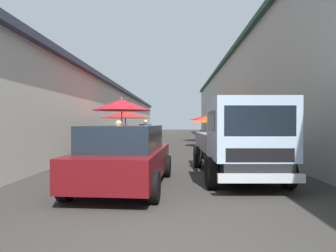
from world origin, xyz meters
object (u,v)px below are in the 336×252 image
plastic_stool (215,151)px  vendor_by_crates (119,141)px  fruit_stall_near_left (125,122)px  fruit_stall_mid_lane (211,122)px  vendor_in_shade (146,133)px  fruit_stall_far_left (205,120)px  hatchback_car (125,156)px  fruit_stall_far_right (121,113)px  delivery_truck (242,142)px

plastic_stool → vendor_by_crates: bearing=130.4°
fruit_stall_near_left → fruit_stall_mid_lane: fruit_stall_near_left is taller
vendor_in_shade → plastic_stool: size_ratio=3.83×
fruit_stall_far_left → hatchback_car: fruit_stall_far_left is taller
fruit_stall_far_right → fruit_stall_mid_lane: 8.63m
fruit_stall_far_left → delivery_truck: 16.10m
vendor_by_crates → vendor_in_shade: size_ratio=0.96×
fruit_stall_near_left → vendor_in_shade: size_ratio=1.47×
hatchback_car → vendor_by_crates: 2.49m
fruit_stall_far_left → fruit_stall_mid_lane: (-5.29, 0.13, -0.11)m
delivery_truck → fruit_stall_mid_lane: bearing=-2.6°
fruit_stall_far_left → plastic_stool: bearing=176.5°
fruit_stall_far_right → hatchback_car: (-3.85, -0.85, -1.14)m
fruit_stall_far_left → fruit_stall_far_right: size_ratio=1.12×
delivery_truck → fruit_stall_far_right: bearing=48.8°
fruit_stall_mid_lane → delivery_truck: (-10.78, 0.50, -0.54)m
delivery_truck → vendor_by_crates: size_ratio=3.12×
fruit_stall_near_left → vendor_in_shade: 1.62m
fruit_stall_far_left → fruit_stall_mid_lane: 5.30m
fruit_stall_far_right → delivery_truck: bearing=-131.2°
fruit_stall_mid_lane → hatchback_car: (-11.38, 3.36, -0.84)m
hatchback_car → fruit_stall_far_left: bearing=-11.8°
vendor_in_shade → plastic_stool: 4.12m
fruit_stall_far_left → delivery_truck: bearing=177.8°
fruit_stall_near_left → hatchback_car: (-6.62, -1.22, -0.81)m
fruit_stall_near_left → fruit_stall_far_right: bearing=-172.4°
fruit_stall_mid_lane → vendor_in_shade: bearing=133.3°
fruit_stall_far_right → hatchback_car: 4.11m
fruit_stall_far_left → delivery_truck: (-16.07, 0.62, -0.64)m
vendor_in_shade → hatchback_car: bearing=-177.3°
fruit_stall_far_right → vendor_by_crates: (-1.46, -0.22, -0.96)m
fruit_stall_far_right → fruit_stall_near_left: size_ratio=1.00×
fruit_stall_mid_lane → vendor_in_shade: size_ratio=1.59×
vendor_by_crates → delivery_truck: bearing=-117.1°
fruit_stall_far_left → plastic_stool: (-11.36, 0.69, -1.36)m
fruit_stall_far_right → fruit_stall_mid_lane: (7.53, -4.21, -0.30)m
fruit_stall_far_right → vendor_by_crates: 1.76m
fruit_stall_mid_lane → hatchback_car: fruit_stall_mid_lane is taller
fruit_stall_near_left → plastic_stool: 4.40m
vendor_by_crates → vendor_in_shade: (5.47, -0.26, 0.05)m
fruit_stall_far_left → fruit_stall_mid_lane: size_ratio=1.04×
fruit_stall_mid_lane → fruit_stall_near_left: bearing=136.1°
delivery_truck → vendor_by_crates: delivery_truck is taller
fruit_stall_near_left → vendor_by_crates: (-4.22, -0.58, -0.63)m
hatchback_car → vendor_in_shade: vendor_in_shade is taller
hatchback_car → vendor_in_shade: size_ratio=2.40×
fruit_stall_far_left → delivery_truck: fruit_stall_far_left is taller
fruit_stall_near_left → fruit_stall_far_left: bearing=-25.1°
fruit_stall_mid_lane → delivery_truck: same height
fruit_stall_mid_lane → plastic_stool: (-6.06, 0.56, -1.25)m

